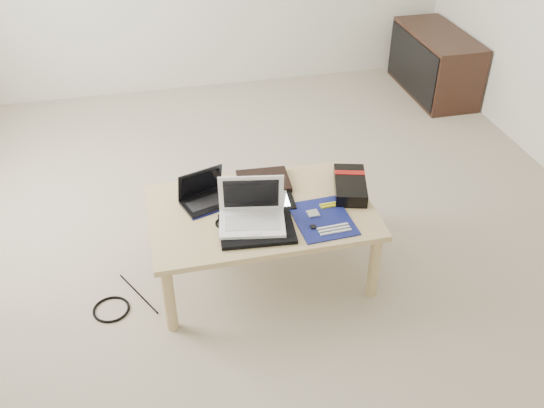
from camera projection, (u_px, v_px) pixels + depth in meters
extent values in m
plane|color=#ADA18C|center=(258.00, 224.00, 3.55)|extent=(4.00, 4.00, 0.00)
cube|color=beige|center=(469.00, 313.00, 1.17)|extent=(4.00, 0.10, 2.60)
cube|color=tan|center=(261.00, 212.00, 3.00)|extent=(1.10, 0.70, 0.03)
cylinder|color=tan|center=(169.00, 299.00, 2.78)|extent=(0.06, 0.06, 0.37)
cylinder|color=tan|center=(374.00, 266.00, 2.97)|extent=(0.06, 0.06, 0.37)
cylinder|color=tan|center=(159.00, 222.00, 3.26)|extent=(0.06, 0.06, 0.37)
cylinder|color=tan|center=(336.00, 198.00, 3.44)|extent=(0.06, 0.06, 0.37)
cube|color=#3A2217|center=(435.00, 63.00, 4.89)|extent=(0.40, 0.90, 0.50)
cube|color=black|center=(412.00, 65.00, 4.85)|extent=(0.02, 0.86, 0.44)
cube|color=black|center=(263.00, 181.00, 3.17)|extent=(0.28, 0.24, 0.03)
cube|color=black|center=(207.00, 203.00, 3.02)|extent=(0.28, 0.23, 0.01)
cube|color=black|center=(207.00, 202.00, 3.01)|extent=(0.21, 0.15, 0.00)
cube|color=black|center=(212.00, 208.00, 2.97)|extent=(0.06, 0.04, 0.00)
cube|color=black|center=(200.00, 183.00, 3.01)|extent=(0.24, 0.11, 0.16)
cube|color=black|center=(201.00, 183.00, 3.01)|extent=(0.20, 0.09, 0.13)
cube|color=#0D104B|center=(214.00, 212.00, 2.96)|extent=(0.23, 0.08, 0.01)
cube|color=black|center=(266.00, 200.00, 3.04)|extent=(0.29, 0.23, 0.01)
cube|color=silver|center=(266.00, 199.00, 3.04)|extent=(0.23, 0.18, 0.00)
cube|color=silver|center=(279.00, 204.00, 3.01)|extent=(0.13, 0.24, 0.02)
cube|color=#939297|center=(279.00, 202.00, 3.00)|extent=(0.11, 0.20, 0.00)
cube|color=black|center=(257.00, 229.00, 2.84)|extent=(0.37, 0.28, 0.02)
cube|color=white|center=(252.00, 223.00, 2.85)|extent=(0.34, 0.27, 0.01)
cube|color=silver|center=(252.00, 222.00, 2.84)|extent=(0.27, 0.16, 0.00)
cube|color=white|center=(252.00, 233.00, 2.78)|extent=(0.07, 0.04, 0.00)
cube|color=white|center=(251.00, 193.00, 2.86)|extent=(0.31, 0.09, 0.21)
cube|color=black|center=(251.00, 194.00, 2.85)|extent=(0.26, 0.07, 0.17)
cube|color=#0D1658|center=(322.00, 219.00, 2.92)|extent=(0.28, 0.34, 0.01)
cube|color=silver|center=(313.00, 213.00, 2.94)|extent=(0.06, 0.06, 0.01)
cube|color=yellow|center=(330.00, 204.00, 3.01)|extent=(0.11, 0.02, 0.01)
cube|color=yellow|center=(332.00, 206.00, 2.99)|extent=(0.11, 0.02, 0.01)
cube|color=silver|center=(332.00, 226.00, 2.86)|extent=(0.15, 0.02, 0.01)
cube|color=silver|center=(334.00, 229.00, 2.84)|extent=(0.15, 0.02, 0.01)
cube|color=silver|center=(336.00, 232.00, 2.82)|extent=(0.15, 0.02, 0.01)
cube|color=black|center=(313.00, 227.00, 2.86)|extent=(0.03, 0.03, 0.01)
cube|color=black|center=(350.00, 185.00, 3.10)|extent=(0.24, 0.34, 0.07)
cube|color=maroon|center=(350.00, 173.00, 3.14)|extent=(0.16, 0.08, 0.00)
torus|color=black|center=(225.00, 223.00, 2.89)|extent=(0.11, 0.11, 0.01)
torus|color=black|center=(111.00, 309.00, 2.97)|extent=(0.19, 0.19, 0.01)
cylinder|color=black|center=(139.00, 294.00, 3.07)|extent=(0.18, 0.33, 0.01)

